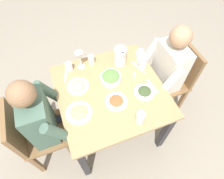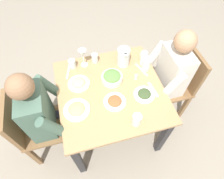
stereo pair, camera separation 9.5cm
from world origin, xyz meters
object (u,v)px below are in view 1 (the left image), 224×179
water_glass_near_right (91,60)px  wine_glass (79,57)px  chair_far (34,134)px  water_pitcher (120,56)px  plate_fries (79,112)px  plate_dolmas (144,91)px  water_glass_center (140,117)px  dining_table (111,97)px  diner_far (53,119)px  plate_rice_curry (116,101)px  water_glass_near_left (69,67)px  chair_near (174,77)px  salad_bowl (111,77)px  water_glass_by_pitcher (140,55)px  plate_beans (78,86)px  oil_carafe (143,62)px  salt_shaker (134,75)px  diner_near (160,74)px

water_glass_near_right → wine_glass: size_ratio=0.47×
chair_far → water_pitcher: water_pitcher is taller
plate_fries → plate_dolmas: bearing=-90.7°
chair_far → water_glass_center: (-0.31, -0.87, 0.28)m
dining_table → diner_far: diner_far is taller
plate_rice_curry → water_glass_near_left: water_glass_near_left is taller
water_glass_near_left → plate_dolmas: bearing=-132.0°
dining_table → chair_near: size_ratio=1.05×
salad_bowl → plate_dolmas: (-0.24, -0.23, -0.03)m
plate_dolmas → water_glass_by_pitcher: bearing=-19.6°
plate_beans → diner_far: bearing=124.8°
water_glass_near_left → oil_carafe: oil_carafe is taller
chair_near → diner_far: size_ratio=0.75×
diner_far → water_glass_near_left: (0.43, -0.27, 0.12)m
chair_near → dining_table: bearing=94.2°
dining_table → plate_fries: (-0.13, 0.33, 0.13)m
water_glass_near_right → dining_table: bearing=-171.2°
water_glass_near_right → salt_shaker: 0.45m
salad_bowl → diner_near: bearing=-95.4°
dining_table → salad_bowl: size_ratio=4.84×
wine_glass → oil_carafe: size_ratio=1.19×
plate_dolmas → diner_near: bearing=-56.1°
water_glass_center → wine_glass: wine_glass is taller
dining_table → oil_carafe: bearing=-68.5°
chair_far → oil_carafe: chair_far is taller
salad_bowl → water_glass_near_left: bearing=51.2°
diner_near → plate_beans: size_ratio=5.96×
water_glass_near_right → plate_rice_curry: bearing=-174.0°
chair_far → diner_near: diner_near is taller
chair_near → salt_shaker: size_ratio=16.66×
diner_near → water_glass_near_right: 0.70m
chair_far → water_glass_by_pitcher: (0.32, -1.17, 0.27)m
water_glass_near_right → water_glass_center: bearing=-167.1°
water_glass_center → water_glass_near_left: water_glass_center is taller
dining_table → water_glass_near_right: 0.42m
chair_near → plate_fries: size_ratio=4.02×
plate_dolmas → water_glass_near_left: bearing=48.0°
plate_dolmas → plate_beans: bearing=63.0°
salad_bowl → plate_dolmas: bearing=-136.1°
water_pitcher → plate_fries: 0.67m
water_glass_near_right → chair_near: bearing=-111.6°
salad_bowl → salt_shaker: size_ratio=3.63×
oil_carafe → plate_fries: bearing=111.3°
plate_dolmas → plate_rice_curry: size_ratio=0.96×
diner_far → salt_shaker: 0.83m
chair_near → plate_dolmas: bearing=111.2°
plate_beans → salt_shaker: bearing=-98.7°
diner_far → water_pitcher: diner_far is taller
plate_rice_curry → plate_fries: (0.01, 0.32, 0.00)m
plate_beans → diner_near: bearing=-95.8°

